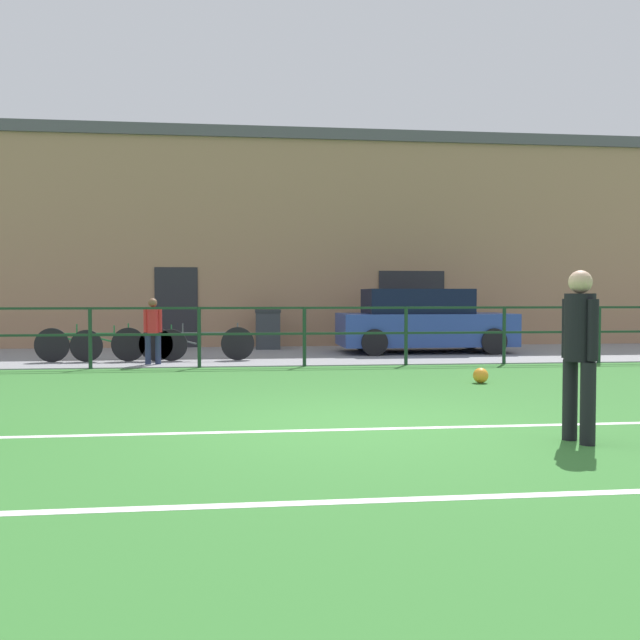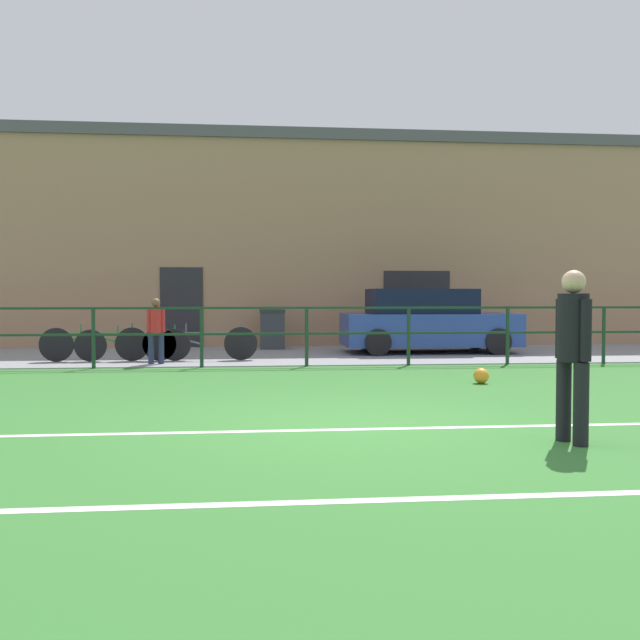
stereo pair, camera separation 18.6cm
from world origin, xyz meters
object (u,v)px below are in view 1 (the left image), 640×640
player_goalkeeper (580,345)px  bicycle_parked_0 (90,344)px  trash_bin_0 (268,329)px  bicycle_parked_2 (197,343)px  bicycle_parked_1 (129,345)px  soccer_ball_match (481,375)px  spectator_child (153,327)px  parked_car_red (423,322)px

player_goalkeeper → bicycle_parked_0: 10.37m
trash_bin_0 → bicycle_parked_2: bearing=-118.0°
bicycle_parked_1 → trash_bin_0: (2.95, 2.97, 0.16)m
player_goalkeeper → soccer_ball_match: (0.60, 4.28, -0.79)m
bicycle_parked_1 → bicycle_parked_2: 1.37m
bicycle_parked_1 → trash_bin_0: bearing=45.2°
player_goalkeeper → trash_bin_0: 11.57m
spectator_child → bicycle_parked_0: spectator_child is taller
soccer_ball_match → bicycle_parked_2: 6.15m
player_goalkeeper → bicycle_parked_1: size_ratio=0.68×
bicycle_parked_2 → trash_bin_0: size_ratio=2.36×
soccer_ball_match → bicycle_parked_0: 7.87m
spectator_child → soccer_ball_match: bearing=139.9°
player_goalkeeper → trash_bin_0: bearing=-1.6°
bicycle_parked_1 → player_goalkeeper: bearing=-57.2°
parked_car_red → spectator_child: bearing=-159.9°
bicycle_parked_0 → bicycle_parked_2: same height
bicycle_parked_2 → trash_bin_0: bearing=62.0°
spectator_child → bicycle_parked_1: spectator_child is taller
spectator_child → trash_bin_0: spectator_child is taller
bicycle_parked_0 → bicycle_parked_1: (0.77, 0.00, -0.02)m
player_goalkeeper → parked_car_red: (1.19, 9.89, -0.17)m
soccer_ball_match → parked_car_red: size_ratio=0.06×
parked_car_red → bicycle_parked_2: bearing=-163.4°
player_goalkeeper → bicycle_parked_1: 9.94m
player_goalkeeper → bicycle_parked_1: (-5.38, 8.34, -0.55)m
bicycle_parked_1 → trash_bin_0: trash_bin_0 is taller
trash_bin_0 → spectator_child: bearing=-123.5°
player_goalkeeper → parked_car_red: 9.96m
soccer_ball_match → trash_bin_0: 7.66m
player_goalkeeper → bicycle_parked_0: player_goalkeeper is taller
parked_car_red → player_goalkeeper: bearing=-96.9°
player_goalkeeper → parked_car_red: bearing=-20.6°
trash_bin_0 → parked_car_red: bearing=-21.5°
player_goalkeeper → soccer_ball_match: player_goalkeeper is taller
soccer_ball_match → bicycle_parked_2: size_ratio=0.10×
soccer_ball_match → spectator_child: 6.43m
player_goalkeeper → bicycle_parked_1: bearing=19.1°
trash_bin_0 → player_goalkeeper: bearing=-77.9°
player_goalkeeper → bicycle_parked_1: player_goalkeeper is taller
soccer_ball_match → bicycle_parked_0: (-6.74, 4.06, 0.26)m
parked_car_red → trash_bin_0: (-3.61, 1.42, -0.21)m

